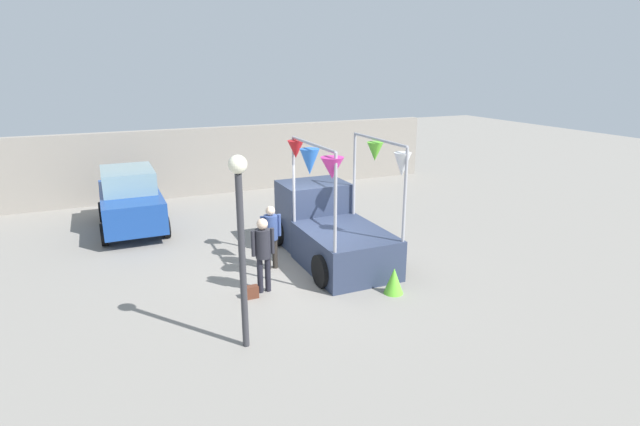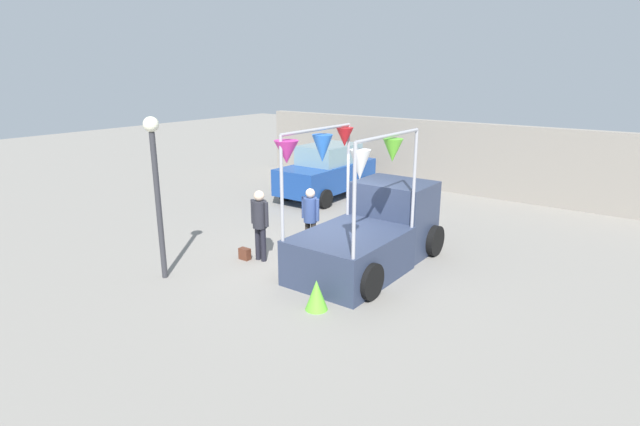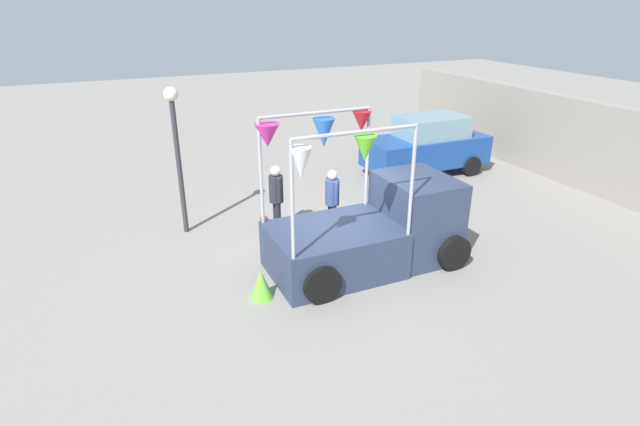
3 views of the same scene
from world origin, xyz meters
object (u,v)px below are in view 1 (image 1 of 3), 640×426
(person_customer, at_px, (263,248))
(parked_car, at_px, (130,199))
(street_lamp, at_px, (241,224))
(person_vendor, at_px, (271,231))
(folded_kite_bundle_lime, at_px, (394,281))
(vendor_truck, at_px, (327,225))
(handbag, at_px, (252,292))

(person_customer, bearing_deg, parked_car, 111.43)
(street_lamp, bearing_deg, person_vendor, 63.79)
(street_lamp, relative_size, folded_kite_bundle_lime, 5.87)
(person_customer, distance_m, street_lamp, 2.61)
(vendor_truck, relative_size, handbag, 14.49)
(handbag, height_order, street_lamp, street_lamp)
(vendor_truck, xyz_separation_m, folded_kite_bundle_lime, (0.38, -2.73, -0.55))
(vendor_truck, height_order, folded_kite_bundle_lime, vendor_truck)
(person_vendor, bearing_deg, folded_kite_bundle_lime, -50.44)
(parked_car, bearing_deg, person_vendor, -58.50)
(street_lamp, distance_m, folded_kite_bundle_lime, 4.23)
(folded_kite_bundle_lime, bearing_deg, parked_car, 124.42)
(street_lamp, bearing_deg, person_customer, 63.66)
(vendor_truck, distance_m, person_customer, 2.69)
(vendor_truck, relative_size, parked_car, 1.01)
(person_vendor, height_order, folded_kite_bundle_lime, person_vendor)
(person_vendor, distance_m, folded_kite_bundle_lime, 3.27)
(parked_car, height_order, person_customer, parked_car)
(vendor_truck, bearing_deg, folded_kite_bundle_lime, -82.14)
(vendor_truck, distance_m, handbag, 3.16)
(parked_car, height_order, person_vendor, parked_car)
(handbag, distance_m, folded_kite_bundle_lime, 3.16)
(person_customer, bearing_deg, vendor_truck, 33.13)
(person_vendor, bearing_deg, handbag, -123.73)
(parked_car, xyz_separation_m, handbag, (2.00, -6.20, -0.80))
(vendor_truck, height_order, person_customer, vendor_truck)
(parked_car, xyz_separation_m, person_vendor, (2.94, -4.80, 0.04))
(vendor_truck, height_order, parked_car, vendor_truck)
(parked_car, relative_size, street_lamp, 1.14)
(folded_kite_bundle_lime, bearing_deg, street_lamp, -168.02)
(person_vendor, height_order, street_lamp, street_lamp)
(vendor_truck, xyz_separation_m, handbag, (-2.59, -1.66, -0.71))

